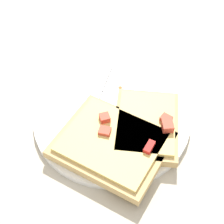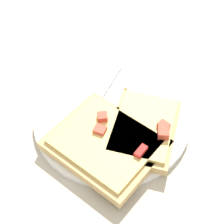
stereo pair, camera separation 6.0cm
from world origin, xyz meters
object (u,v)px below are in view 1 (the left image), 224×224
object	(u,v)px
pizza_slice_corner	(146,124)
fork	(90,111)
plate	(112,118)
knife	(137,99)
pizza_slice_main	(112,144)

from	to	relation	value
pizza_slice_corner	fork	bearing A→B (deg)	75.98
plate	pizza_slice_corner	bearing A→B (deg)	-89.42
plate	knife	bearing A→B (deg)	-24.80
knife	fork	bearing A→B (deg)	-58.70
knife	pizza_slice_main	distance (m)	0.11
plate	fork	world-z (taller)	fork
pizza_slice_main	plate	bearing A→B (deg)	-60.29
fork	pizza_slice_main	xyz separation A→B (m)	(-0.05, -0.06, 0.01)
plate	pizza_slice_corner	distance (m)	0.06
plate	pizza_slice_corner	xyz separation A→B (m)	(0.00, -0.06, 0.02)
plate	knife	size ratio (longest dim) A/B	1.21
knife	pizza_slice_corner	bearing A→B (deg)	22.73
plate	fork	distance (m)	0.04
fork	knife	world-z (taller)	knife
plate	pizza_slice_main	distance (m)	0.06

